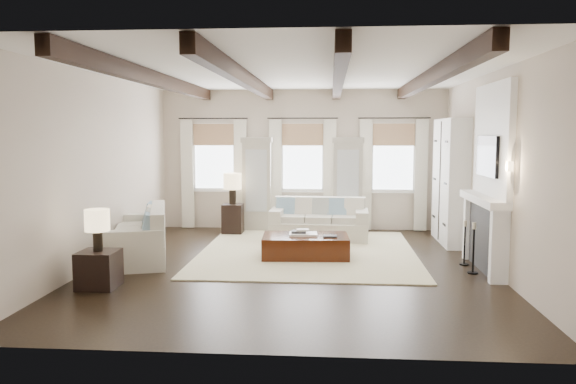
# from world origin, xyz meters

# --- Properties ---
(ground) EXTENTS (7.50, 7.50, 0.00)m
(ground) POSITION_xyz_m (0.00, 0.00, 0.00)
(ground) COLOR black
(ground) RESTS_ON ground
(room_shell) EXTENTS (6.54, 7.54, 3.22)m
(room_shell) POSITION_xyz_m (0.75, 0.90, 1.89)
(room_shell) COLOR beige
(room_shell) RESTS_ON ground
(area_rug) EXTENTS (3.95, 4.36, 0.02)m
(area_rug) POSITION_xyz_m (0.22, 1.15, 0.01)
(area_rug) COLOR beige
(area_rug) RESTS_ON ground
(sofa_back) EXTENTS (2.05, 0.99, 0.86)m
(sofa_back) POSITION_xyz_m (0.41, 2.48, 0.35)
(sofa_back) COLOR beige
(sofa_back) RESTS_ON ground
(sofa_left) EXTENTS (1.55, 2.34, 0.92)m
(sofa_left) POSITION_xyz_m (-2.69, 0.37, 0.37)
(sofa_left) COLOR beige
(sofa_left) RESTS_ON ground
(ottoman) EXTENTS (1.56, 1.02, 0.40)m
(ottoman) POSITION_xyz_m (0.20, 0.73, 0.20)
(ottoman) COLOR black
(ottoman) RESTS_ON ground
(tray) EXTENTS (0.52, 0.40, 0.04)m
(tray) POSITION_xyz_m (0.16, 0.74, 0.42)
(tray) COLOR white
(tray) RESTS_ON ottoman
(book_lower) EXTENTS (0.27, 0.21, 0.04)m
(book_lower) POSITION_xyz_m (0.08, 0.75, 0.46)
(book_lower) COLOR #262628
(book_lower) RESTS_ON tray
(book_upper) EXTENTS (0.23, 0.18, 0.03)m
(book_upper) POSITION_xyz_m (0.15, 0.75, 0.49)
(book_upper) COLOR beige
(book_upper) RESTS_ON book_lower
(book_loose) EXTENTS (0.25, 0.19, 0.03)m
(book_loose) POSITION_xyz_m (0.64, 0.60, 0.41)
(book_loose) COLOR #262628
(book_loose) RESTS_ON ottoman
(side_table_front) EXTENTS (0.53, 0.53, 0.53)m
(side_table_front) POSITION_xyz_m (-2.67, -1.47, 0.27)
(side_table_front) COLOR black
(side_table_front) RESTS_ON ground
(lamp_front) EXTENTS (0.35, 0.35, 0.60)m
(lamp_front) POSITION_xyz_m (-2.67, -1.47, 0.94)
(lamp_front) COLOR black
(lamp_front) RESTS_ON side_table_front
(side_table_back) EXTENTS (0.44, 0.44, 0.66)m
(side_table_back) POSITION_xyz_m (-1.50, 2.99, 0.33)
(side_table_back) COLOR black
(side_table_back) RESTS_ON ground
(lamp_back) EXTENTS (0.40, 0.40, 0.68)m
(lamp_back) POSITION_xyz_m (-1.50, 2.99, 1.12)
(lamp_back) COLOR black
(lamp_back) RESTS_ON side_table_back
(candlestick_near) EXTENTS (0.17, 0.17, 0.82)m
(candlestick_near) POSITION_xyz_m (2.90, -0.23, 0.34)
(candlestick_near) COLOR black
(candlestick_near) RESTS_ON ground
(candlestick_far) EXTENTS (0.15, 0.15, 0.75)m
(candlestick_far) POSITION_xyz_m (2.90, 0.36, 0.31)
(candlestick_far) COLOR black
(candlestick_far) RESTS_ON ground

